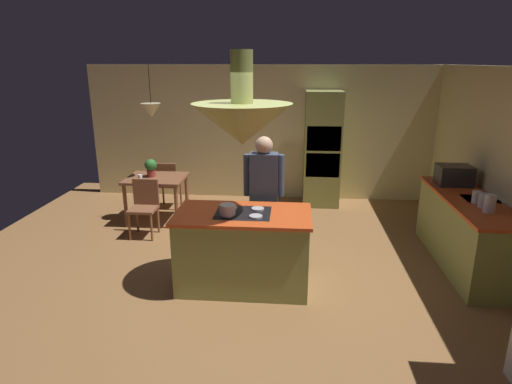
{
  "coord_description": "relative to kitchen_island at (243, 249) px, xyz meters",
  "views": [
    {
      "loc": [
        0.55,
        -4.91,
        2.61
      ],
      "look_at": [
        0.1,
        0.4,
        1.0
      ],
      "focal_mm": 30.47,
      "sensor_mm": 36.0,
      "label": 1
    }
  ],
  "objects": [
    {
      "name": "ground",
      "position": [
        0.0,
        0.2,
        -0.47
      ],
      "size": [
        8.16,
        8.16,
        0.0
      ],
      "primitive_type": "plane",
      "color": "olive"
    },
    {
      "name": "wall_back",
      "position": [
        0.0,
        3.65,
        0.81
      ],
      "size": [
        6.8,
        0.1,
        2.55
      ],
      "primitive_type": "cube",
      "color": "beige",
      "rests_on": "ground"
    },
    {
      "name": "kitchen_island",
      "position": [
        0.0,
        0.0,
        0.0
      ],
      "size": [
        1.58,
        0.88,
        0.95
      ],
      "color": "#8C934C",
      "rests_on": "ground"
    },
    {
      "name": "counter_run_right",
      "position": [
        2.84,
        0.8,
        0.01
      ],
      "size": [
        0.73,
        2.2,
        0.93
      ],
      "color": "#8C934C",
      "rests_on": "ground"
    },
    {
      "name": "oven_tower",
      "position": [
        1.1,
        3.24,
        0.59
      ],
      "size": [
        0.66,
        0.62,
        2.1
      ],
      "color": "#8C934C",
      "rests_on": "ground"
    },
    {
      "name": "dining_table",
      "position": [
        -1.7,
        2.1,
        0.18
      ],
      "size": [
        0.96,
        0.82,
        0.76
      ],
      "color": "brown",
      "rests_on": "ground"
    },
    {
      "name": "person_at_island",
      "position": [
        0.19,
        0.71,
        0.51
      ],
      "size": [
        0.53,
        0.23,
        1.7
      ],
      "color": "tan",
      "rests_on": "ground"
    },
    {
      "name": "range_hood",
      "position": [
        0.0,
        -0.0,
        1.51
      ],
      "size": [
        1.1,
        1.1,
        1.0
      ],
      "color": "#8C934C"
    },
    {
      "name": "pendant_light_over_table",
      "position": [
        -1.7,
        2.1,
        1.39
      ],
      "size": [
        0.32,
        0.32,
        0.82
      ],
      "color": "beige"
    },
    {
      "name": "chair_facing_island",
      "position": [
        -1.7,
        1.47,
        0.04
      ],
      "size": [
        0.4,
        0.4,
        0.87
      ],
      "color": "brown",
      "rests_on": "ground"
    },
    {
      "name": "chair_by_back_wall",
      "position": [
        -1.7,
        2.73,
        0.04
      ],
      "size": [
        0.4,
        0.4,
        0.87
      ],
      "rotation": [
        0.0,
        0.0,
        3.14
      ],
      "color": "brown",
      "rests_on": "ground"
    },
    {
      "name": "potted_plant_on_table",
      "position": [
        -1.78,
        2.13,
        0.46
      ],
      "size": [
        0.2,
        0.2,
        0.3
      ],
      "color": "#99382D",
      "rests_on": "dining_table"
    },
    {
      "name": "cup_on_table",
      "position": [
        -1.89,
        1.9,
        0.34
      ],
      "size": [
        0.07,
        0.07,
        0.09
      ],
      "primitive_type": "cylinder",
      "color": "white",
      "rests_on": "dining_table"
    },
    {
      "name": "canister_flour",
      "position": [
        2.84,
        0.26,
        0.57
      ],
      "size": [
        0.13,
        0.13,
        0.22
      ],
      "primitive_type": "cylinder",
      "color": "silver",
      "rests_on": "counter_run_right"
    },
    {
      "name": "canister_sugar",
      "position": [
        2.84,
        0.44,
        0.54
      ],
      "size": [
        0.11,
        0.11,
        0.17
      ],
      "primitive_type": "cylinder",
      "color": "silver",
      "rests_on": "counter_run_right"
    },
    {
      "name": "canister_tea",
      "position": [
        2.84,
        0.62,
        0.53
      ],
      "size": [
        0.12,
        0.12,
        0.15
      ],
      "primitive_type": "cylinder",
      "color": "silver",
      "rests_on": "counter_run_right"
    },
    {
      "name": "microwave_on_counter",
      "position": [
        2.84,
        1.45,
        0.6
      ],
      "size": [
        0.46,
        0.36,
        0.28
      ],
      "primitive_type": "cube",
      "color": "#232326",
      "rests_on": "counter_run_right"
    },
    {
      "name": "cooking_pot_on_cooktop",
      "position": [
        -0.16,
        -0.13,
        0.54
      ],
      "size": [
        0.18,
        0.18,
        0.12
      ],
      "primitive_type": "cylinder",
      "color": "#B2B2B7",
      "rests_on": "kitchen_island"
    }
  ]
}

